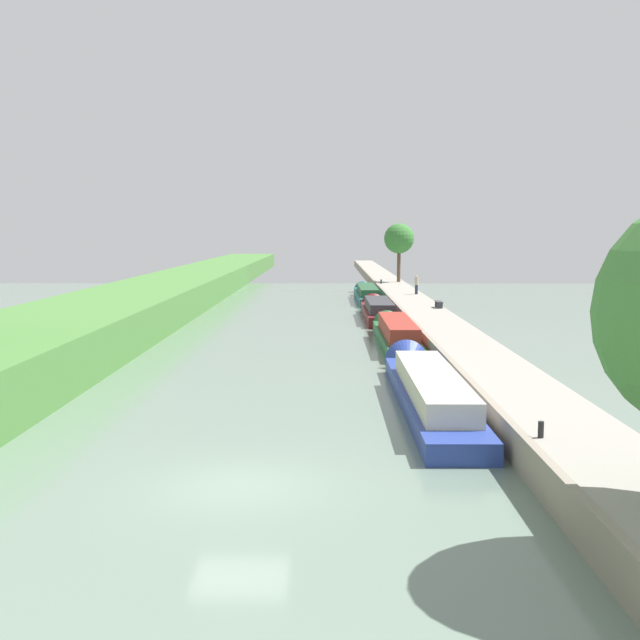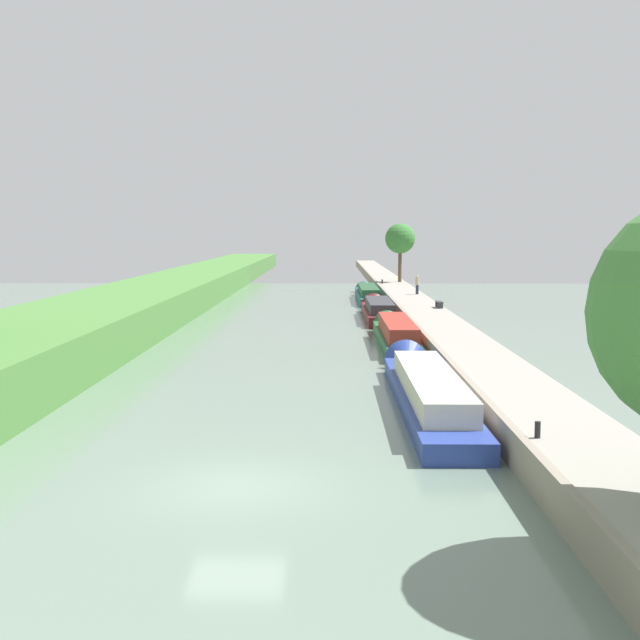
% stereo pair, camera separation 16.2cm
% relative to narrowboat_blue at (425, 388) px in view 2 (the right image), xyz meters
% --- Properties ---
extents(ground_plane, '(160.00, 160.00, 0.00)m').
position_rel_narrowboat_blue_xyz_m(ground_plane, '(-6.12, -9.98, -0.60)').
color(ground_plane, slate).
extents(right_towpath, '(3.13, 260.00, 1.06)m').
position_rel_narrowboat_blue_xyz_m(right_towpath, '(3.17, -9.98, -0.07)').
color(right_towpath, gray).
rests_on(right_towpath, ground_plane).
extents(stone_quay, '(0.25, 260.00, 1.11)m').
position_rel_narrowboat_blue_xyz_m(stone_quay, '(1.48, -9.98, -0.04)').
color(stone_quay, gray).
rests_on(stone_quay, ground_plane).
extents(narrowboat_blue, '(2.18, 16.36, 2.18)m').
position_rel_narrowboat_blue_xyz_m(narrowboat_blue, '(0.00, 0.00, 0.00)').
color(narrowboat_blue, '#283D93').
rests_on(narrowboat_blue, ground_plane).
extents(narrowboat_green, '(1.97, 14.38, 2.16)m').
position_rel_narrowboat_blue_xyz_m(narrowboat_green, '(0.20, 16.12, 0.03)').
color(narrowboat_green, '#1E6033').
rests_on(narrowboat_green, ground_plane).
extents(narrowboat_maroon, '(2.12, 13.27, 2.13)m').
position_rel_narrowboat_blue_xyz_m(narrowboat_maroon, '(0.03, 30.03, 0.01)').
color(narrowboat_maroon, maroon).
rests_on(narrowboat_maroon, ground_plane).
extents(narrowboat_teal, '(1.96, 16.09, 2.00)m').
position_rel_narrowboat_blue_xyz_m(narrowboat_teal, '(-0.02, 45.84, -0.00)').
color(narrowboat_teal, '#195B60').
rests_on(narrowboat_teal, ground_plane).
extents(tree_rightbank_midnear, '(3.27, 3.27, 6.38)m').
position_rel_narrowboat_blue_xyz_m(tree_rightbank_midnear, '(4.02, 56.53, 5.16)').
color(tree_rightbank_midnear, brown).
rests_on(tree_rightbank_midnear, right_towpath).
extents(person_walking, '(0.34, 0.34, 1.66)m').
position_rel_narrowboat_blue_xyz_m(person_walking, '(4.05, 39.54, 1.34)').
color(person_walking, '#282D42').
rests_on(person_walking, right_towpath).
extents(mooring_bollard_near, '(0.16, 0.16, 0.45)m').
position_rel_narrowboat_blue_xyz_m(mooring_bollard_near, '(1.91, -9.04, 0.69)').
color(mooring_bollard_near, black).
rests_on(mooring_bollard_near, right_towpath).
extents(mooring_bollard_far, '(0.16, 0.16, 0.45)m').
position_rel_narrowboat_blue_xyz_m(mooring_bollard_far, '(1.91, 53.58, 0.69)').
color(mooring_bollard_far, black).
rests_on(mooring_bollard_far, right_towpath).
extents(park_bench, '(0.44, 1.50, 0.47)m').
position_rel_narrowboat_blue_xyz_m(park_bench, '(4.29, 27.27, 0.81)').
color(park_bench, '#333338').
rests_on(park_bench, right_towpath).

